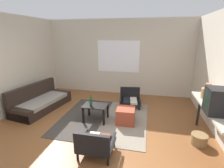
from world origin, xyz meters
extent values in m
plane|color=brown|center=(0.00, 0.00, 0.00)|extent=(7.80, 7.80, 0.00)
cube|color=beige|center=(0.00, 3.06, 1.35)|extent=(5.60, 0.12, 2.70)
cube|color=white|center=(0.00, 3.00, 1.39)|extent=(1.53, 0.01, 1.13)
cube|color=#38332D|center=(-0.55, 0.88, 0.01)|extent=(1.12, 2.31, 0.01)
cube|color=gray|center=(0.57, 0.88, 0.01)|extent=(1.12, 2.31, 0.01)
cube|color=black|center=(-1.95, 1.08, 0.11)|extent=(1.06, 1.90, 0.22)
cube|color=gray|center=(-1.92, 1.08, 0.27)|extent=(0.93, 1.70, 0.10)
cube|color=black|center=(-2.29, 1.14, 0.42)|extent=(0.41, 1.80, 0.62)
cube|color=black|center=(-1.83, 1.88, 0.16)|extent=(0.81, 0.30, 0.32)
cube|color=black|center=(-2.07, 0.29, 0.16)|extent=(0.81, 0.30, 0.32)
cube|color=black|center=(-0.16, 0.73, 0.43)|extent=(0.61, 0.50, 0.02)
cube|color=black|center=(-0.43, 0.95, 0.21)|extent=(0.04, 0.04, 0.42)
cube|color=black|center=(0.10, 0.95, 0.21)|extent=(0.04, 0.04, 0.42)
cube|color=black|center=(-0.43, 0.52, 0.21)|extent=(0.04, 0.04, 0.42)
cube|color=black|center=(0.10, 0.52, 0.21)|extent=(0.04, 0.04, 0.42)
cylinder|color=black|center=(0.90, 1.58, 0.06)|extent=(0.04, 0.04, 0.13)
cylinder|color=black|center=(0.37, 1.51, 0.06)|extent=(0.04, 0.04, 0.13)
cylinder|color=black|center=(0.83, 2.07, 0.06)|extent=(0.04, 0.04, 0.13)
cylinder|color=black|center=(0.30, 2.00, 0.06)|extent=(0.04, 0.04, 0.13)
cube|color=black|center=(0.60, 1.79, 0.15)|extent=(0.69, 0.65, 0.05)
cube|color=beige|center=(0.71, 1.78, 0.21)|extent=(0.27, 0.54, 0.06)
cube|color=black|center=(0.50, 1.75, 0.21)|extent=(0.27, 0.54, 0.06)
cube|color=black|center=(0.57, 2.04, 0.37)|extent=(0.62, 0.15, 0.37)
cube|color=black|center=(0.89, 1.83, 0.27)|extent=(0.12, 0.57, 0.04)
cube|color=black|center=(0.32, 1.75, 0.27)|extent=(0.12, 0.57, 0.04)
cylinder|color=black|center=(-0.04, -0.23, 0.08)|extent=(0.04, 0.04, 0.16)
cylinder|color=black|center=(0.51, -0.23, 0.08)|extent=(0.04, 0.04, 0.16)
cylinder|color=black|center=(-0.04, -0.74, 0.08)|extent=(0.04, 0.04, 0.16)
cylinder|color=black|center=(0.51, -0.74, 0.08)|extent=(0.04, 0.04, 0.16)
cube|color=black|center=(0.24, -0.48, 0.18)|extent=(0.63, 0.59, 0.05)
cube|color=beige|center=(0.13, -0.46, 0.24)|extent=(0.21, 0.53, 0.06)
cube|color=brown|center=(0.35, -0.46, 0.24)|extent=(0.21, 0.53, 0.06)
cube|color=black|center=(0.24, -0.75, 0.39)|extent=(0.63, 0.07, 0.36)
cube|color=black|center=(-0.06, -0.48, 0.30)|extent=(0.05, 0.59, 0.04)
cube|color=black|center=(0.53, -0.48, 0.30)|extent=(0.05, 0.59, 0.04)
cube|color=#993D28|center=(0.61, 0.77, 0.20)|extent=(0.46, 0.46, 0.39)
cube|color=#B2AD9E|center=(2.35, 0.19, 0.83)|extent=(0.41, 1.81, 0.04)
cylinder|color=black|center=(2.35, 1.03, 0.40)|extent=(0.06, 0.06, 0.81)
cube|color=black|center=(2.35, -0.09, 1.07)|extent=(0.52, 0.37, 0.45)
cube|color=black|center=(2.10, -0.09, 1.09)|extent=(0.01, 0.29, 0.32)
cylinder|color=#A87047|center=(2.35, 0.68, 0.95)|extent=(0.25, 0.25, 0.21)
cylinder|color=#A87047|center=(2.35, 0.68, 1.11)|extent=(0.12, 0.12, 0.11)
cylinder|color=#194723|center=(-0.25, 0.63, 0.56)|extent=(0.07, 0.07, 0.23)
cylinder|color=#194723|center=(-0.25, 0.63, 0.71)|extent=(0.03, 0.03, 0.06)
cylinder|color=olive|center=(2.19, 0.23, 0.11)|extent=(0.32, 0.32, 0.21)
camera|label=1|loc=(1.09, -3.03, 2.15)|focal=26.89mm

